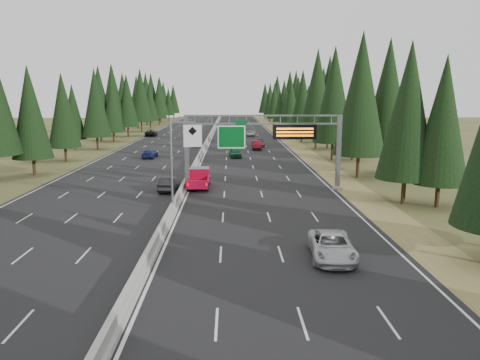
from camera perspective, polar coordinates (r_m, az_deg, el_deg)
name	(u,v)px	position (r m, az deg, el deg)	size (l,w,h in m)	color
road	(206,145)	(94.00, -4.17, 4.26)	(32.00, 260.00, 0.08)	black
shoulder_right	(295,145)	(94.76, 6.68, 4.26)	(3.60, 260.00, 0.06)	olive
shoulder_left	(117,145)	(96.58, -14.80, 4.10)	(3.60, 260.00, 0.06)	#434620
median_barrier	(206,143)	(93.96, -4.17, 4.48)	(0.70, 260.00, 0.85)	gray
sign_gantry	(269,140)	(48.63, 3.59, 4.86)	(16.75, 0.98, 7.80)	slate
hov_sign_pole	(178,158)	(38.91, -7.52, 2.63)	(2.80, 0.50, 8.00)	slate
tree_row_right	(325,99)	(88.35, 10.26, 9.74)	(11.90, 241.91, 18.45)	black
tree_row_left	(84,98)	(91.42, -18.50, 9.44)	(11.72, 241.03, 18.75)	black
silver_minivan	(332,246)	(29.16, 11.11, -7.89)	(2.54, 5.50, 1.53)	#B8B8BD
red_pickup	(199,177)	(50.63, -5.00, 0.41)	(2.22, 6.20, 2.02)	black
car_ahead_green	(235,153)	(74.95, -0.59, 3.34)	(1.70, 4.23, 1.44)	#145733
car_ahead_dkred	(257,145)	(86.00, 2.11, 4.28)	(1.70, 4.86, 1.60)	maroon
car_ahead_dkgrey	(259,143)	(91.01, 2.28, 4.58)	(2.10, 5.18, 1.50)	black
car_ahead_white	(250,133)	(114.41, 1.27, 5.70)	(2.16, 4.68, 1.30)	#B8B8B8
car_ahead_far	(226,129)	(126.52, -1.73, 6.18)	(1.76, 4.36, 1.49)	black
car_onc_near	(169,184)	(49.01, -8.65, -0.46)	(1.56, 4.47, 1.47)	black
car_onc_blue	(150,154)	(75.46, -10.95, 3.17)	(1.91, 4.69, 1.36)	#171E52
car_onc_white	(198,143)	(91.39, -5.20, 4.55)	(1.68, 4.19, 1.43)	white
car_onc_far	(151,133)	(116.97, -10.77, 5.69)	(2.63, 5.70, 1.58)	black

